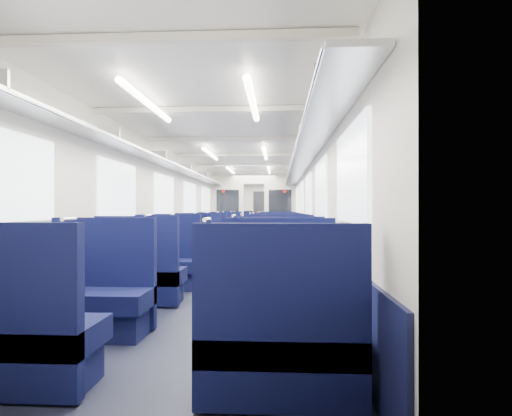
% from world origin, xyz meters
% --- Properties ---
extents(floor, '(2.80, 18.00, 0.01)m').
position_xyz_m(floor, '(0.00, 0.00, 0.00)').
color(floor, black).
rests_on(floor, ground).
extents(ceiling, '(2.80, 18.00, 0.01)m').
position_xyz_m(ceiling, '(0.00, 0.00, 2.35)').
color(ceiling, white).
rests_on(ceiling, wall_left).
extents(wall_left, '(0.02, 18.00, 2.35)m').
position_xyz_m(wall_left, '(-1.40, 0.00, 1.18)').
color(wall_left, beige).
rests_on(wall_left, floor).
extents(dado_left, '(0.03, 17.90, 0.70)m').
position_xyz_m(dado_left, '(-1.39, 0.00, 0.35)').
color(dado_left, black).
rests_on(dado_left, floor).
extents(wall_right, '(0.02, 18.00, 2.35)m').
position_xyz_m(wall_right, '(1.40, 0.00, 1.18)').
color(wall_right, beige).
rests_on(wall_right, floor).
extents(dado_right, '(0.03, 17.90, 0.70)m').
position_xyz_m(dado_right, '(1.39, 0.00, 0.35)').
color(dado_right, black).
rests_on(dado_right, floor).
extents(wall_far, '(2.80, 0.02, 2.35)m').
position_xyz_m(wall_far, '(0.00, 9.00, 1.18)').
color(wall_far, beige).
rests_on(wall_far, floor).
extents(luggage_rack_left, '(0.36, 17.40, 0.18)m').
position_xyz_m(luggage_rack_left, '(-1.21, 0.00, 1.97)').
color(luggage_rack_left, '#B2B5BA').
rests_on(luggage_rack_left, wall_left).
extents(luggage_rack_right, '(0.36, 17.40, 0.18)m').
position_xyz_m(luggage_rack_right, '(1.21, 0.00, 1.97)').
color(luggage_rack_right, '#B2B5BA').
rests_on(luggage_rack_right, wall_right).
extents(windows, '(2.78, 15.60, 0.75)m').
position_xyz_m(windows, '(0.00, -0.46, 1.42)').
color(windows, white).
rests_on(windows, wall_left).
extents(ceiling_fittings, '(2.70, 16.06, 0.11)m').
position_xyz_m(ceiling_fittings, '(0.00, -0.26, 2.29)').
color(ceiling_fittings, silver).
rests_on(ceiling_fittings, ceiling).
extents(end_door, '(0.75, 0.06, 2.00)m').
position_xyz_m(end_door, '(0.00, 8.94, 1.00)').
color(end_door, black).
rests_on(end_door, floor).
extents(bulkhead, '(2.80, 0.10, 2.35)m').
position_xyz_m(bulkhead, '(-0.00, 2.99, 1.23)').
color(bulkhead, silver).
rests_on(bulkhead, floor).
extents(seat_0, '(0.98, 0.54, 1.10)m').
position_xyz_m(seat_0, '(-0.83, -8.26, 0.34)').
color(seat_0, '#0C103B').
rests_on(seat_0, floor).
extents(seat_1, '(0.98, 0.54, 1.10)m').
position_xyz_m(seat_1, '(0.83, -8.31, 0.34)').
color(seat_1, '#0C103B').
rests_on(seat_1, floor).
extents(seat_2, '(0.98, 0.54, 1.10)m').
position_xyz_m(seat_2, '(-0.83, -7.08, 0.34)').
color(seat_2, '#0C103B').
rests_on(seat_2, floor).
extents(seat_3, '(0.98, 0.54, 1.10)m').
position_xyz_m(seat_3, '(0.83, -7.17, 0.34)').
color(seat_3, '#0C103B').
rests_on(seat_3, floor).
extents(seat_4, '(0.98, 0.54, 1.10)m').
position_xyz_m(seat_4, '(-0.83, -5.90, 0.34)').
color(seat_4, '#0C103B').
rests_on(seat_4, floor).
extents(seat_5, '(0.98, 0.54, 1.10)m').
position_xyz_m(seat_5, '(0.83, -6.08, 0.34)').
color(seat_5, '#0C103B').
rests_on(seat_5, floor).
extents(seat_6, '(0.98, 0.54, 1.10)m').
position_xyz_m(seat_6, '(-0.83, -4.83, 0.34)').
color(seat_6, '#0C103B').
rests_on(seat_6, floor).
extents(seat_7, '(0.98, 0.54, 1.10)m').
position_xyz_m(seat_7, '(0.83, -4.92, 0.34)').
color(seat_7, '#0C103B').
rests_on(seat_7, floor).
extents(seat_8, '(0.98, 0.54, 1.10)m').
position_xyz_m(seat_8, '(-0.83, -3.58, 0.34)').
color(seat_8, '#0C103B').
rests_on(seat_8, floor).
extents(seat_9, '(0.98, 0.54, 1.10)m').
position_xyz_m(seat_9, '(0.83, -3.78, 0.34)').
color(seat_9, '#0C103B').
rests_on(seat_9, floor).
extents(seat_10, '(0.98, 0.54, 1.10)m').
position_xyz_m(seat_10, '(-0.83, -2.57, 0.34)').
color(seat_10, '#0C103B').
rests_on(seat_10, floor).
extents(seat_11, '(0.98, 0.54, 1.10)m').
position_xyz_m(seat_11, '(0.83, -2.64, 0.34)').
color(seat_11, '#0C103B').
rests_on(seat_11, floor).
extents(seat_12, '(0.98, 0.54, 1.10)m').
position_xyz_m(seat_12, '(-0.83, -1.48, 0.34)').
color(seat_12, '#0C103B').
rests_on(seat_12, floor).
extents(seat_13, '(0.98, 0.54, 1.10)m').
position_xyz_m(seat_13, '(0.83, -1.34, 0.34)').
color(seat_13, '#0C103B').
rests_on(seat_13, floor).
extents(seat_14, '(0.98, 0.54, 1.10)m').
position_xyz_m(seat_14, '(-0.83, -0.20, 0.34)').
color(seat_14, '#0C103B').
rests_on(seat_14, floor).
extents(seat_15, '(0.98, 0.54, 1.10)m').
position_xyz_m(seat_15, '(0.83, -0.12, 0.34)').
color(seat_15, '#0C103B').
rests_on(seat_15, floor).
extents(seat_16, '(0.98, 0.54, 1.10)m').
position_xyz_m(seat_16, '(-0.83, 0.83, 0.34)').
color(seat_16, '#0C103B').
rests_on(seat_16, floor).
extents(seat_17, '(0.98, 0.54, 1.10)m').
position_xyz_m(seat_17, '(0.83, 0.81, 0.34)').
color(seat_17, '#0C103B').
rests_on(seat_17, floor).
extents(seat_18, '(0.98, 0.54, 1.10)m').
position_xyz_m(seat_18, '(-0.83, 1.99, 0.34)').
color(seat_18, '#0C103B').
rests_on(seat_18, floor).
extents(seat_19, '(0.98, 0.54, 1.10)m').
position_xyz_m(seat_19, '(0.83, 2.17, 0.34)').
color(seat_19, '#0C103B').
rests_on(seat_19, floor).
extents(seat_20, '(0.98, 0.54, 1.10)m').
position_xyz_m(seat_20, '(-0.83, 4.23, 0.34)').
color(seat_20, '#0C103B').
rests_on(seat_20, floor).
extents(seat_21, '(0.98, 0.54, 1.10)m').
position_xyz_m(seat_21, '(0.83, 4.17, 0.34)').
color(seat_21, '#0C103B').
rests_on(seat_21, floor).
extents(seat_22, '(0.98, 0.54, 1.10)m').
position_xyz_m(seat_22, '(-0.83, 5.26, 0.34)').
color(seat_22, '#0C103B').
rests_on(seat_22, floor).
extents(seat_23, '(0.98, 0.54, 1.10)m').
position_xyz_m(seat_23, '(0.83, 5.22, 0.34)').
color(seat_23, '#0C103B').
rests_on(seat_23, floor).
extents(seat_24, '(0.98, 0.54, 1.10)m').
position_xyz_m(seat_24, '(-0.83, 6.32, 0.34)').
color(seat_24, '#0C103B').
rests_on(seat_24, floor).
extents(seat_25, '(0.98, 0.54, 1.10)m').
position_xyz_m(seat_25, '(0.83, 6.51, 0.34)').
color(seat_25, '#0C103B').
rests_on(seat_25, floor).
extents(seat_26, '(0.98, 0.54, 1.10)m').
position_xyz_m(seat_26, '(-0.83, 7.58, 0.34)').
color(seat_26, '#0C103B').
rests_on(seat_26, floor).
extents(seat_27, '(0.98, 0.54, 1.10)m').
position_xyz_m(seat_27, '(0.83, 7.55, 0.34)').
color(seat_27, '#0C103B').
rests_on(seat_27, floor).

